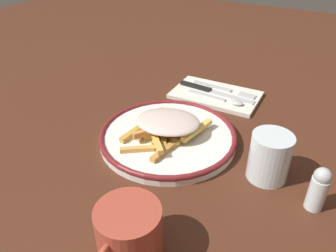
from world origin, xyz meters
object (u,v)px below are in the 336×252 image
at_px(knife, 209,90).
at_px(spoon, 224,100).
at_px(plate, 168,136).
at_px(coffee_mug, 129,232).
at_px(water_glass, 270,157).
at_px(fries_heap, 165,125).
at_px(fork, 224,89).
at_px(salt_shaker, 319,188).
at_px(napkin, 216,95).

xyz_separation_m(knife, spoon, (0.03, 0.05, 0.00)).
xyz_separation_m(plate, coffee_mug, (0.27, 0.08, 0.03)).
distance_m(plate, water_glass, 0.22).
xyz_separation_m(fries_heap, fork, (-0.27, 0.03, -0.03)).
relative_size(fries_heap, salt_shaker, 2.20).
xyz_separation_m(water_glass, salt_shaker, (0.04, 0.09, -0.00)).
relative_size(fries_heap, napkin, 0.80).
height_order(fork, knife, knife).
height_order(fork, water_glass, water_glass).
distance_m(fork, coffee_mug, 0.53).
bearing_deg(fork, napkin, -24.17).
xyz_separation_m(knife, salt_shaker, (0.29, 0.31, 0.03)).
distance_m(spoon, salt_shaker, 0.36).
height_order(fork, salt_shaker, salt_shaker).
height_order(knife, water_glass, water_glass).
bearing_deg(coffee_mug, napkin, -172.15).
bearing_deg(coffee_mug, salt_shaker, 134.73).
height_order(plate, salt_shaker, salt_shaker).
bearing_deg(fork, water_glass, 33.95).
height_order(napkin, knife, knife).
xyz_separation_m(plate, napkin, (-0.24, 0.01, -0.01)).
xyz_separation_m(plate, salt_shaker, (0.05, 0.30, 0.03)).
bearing_deg(fork, salt_shaker, 41.05).
relative_size(napkin, fork, 1.25).
bearing_deg(water_glass, napkin, -141.50).
height_order(fries_heap, fork, fries_heap).
bearing_deg(coffee_mug, fork, -173.84).
bearing_deg(fork, spoon, 21.59).
xyz_separation_m(plate, knife, (-0.24, -0.00, 0.00)).
bearing_deg(napkin, fork, 155.83).
distance_m(knife, water_glass, 0.33).
relative_size(napkin, salt_shaker, 2.74).
height_order(fork, spoon, spoon).
xyz_separation_m(fork, salt_shaker, (0.31, 0.27, 0.03)).
bearing_deg(spoon, napkin, -130.85).
distance_m(plate, spoon, 0.21).
distance_m(napkin, water_glass, 0.32).
distance_m(fries_heap, salt_shaker, 0.31).
bearing_deg(plate, coffee_mug, 17.44).
bearing_deg(fries_heap, plate, 117.45).
relative_size(spoon, coffee_mug, 1.29).
relative_size(plate, water_glass, 3.23).
xyz_separation_m(fork, water_glass, (0.28, 0.19, 0.03)).
bearing_deg(knife, coffee_mug, 9.92).
bearing_deg(napkin, water_glass, 38.50).
xyz_separation_m(napkin, fork, (-0.03, 0.01, 0.01)).
distance_m(coffee_mug, salt_shaker, 0.31).
xyz_separation_m(fork, coffee_mug, (0.53, 0.06, 0.03)).
relative_size(knife, water_glass, 2.35).
bearing_deg(knife, water_glass, 40.90).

